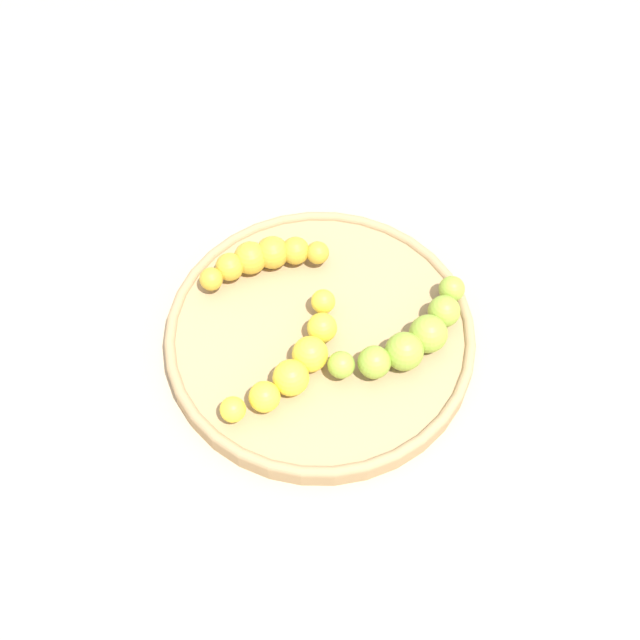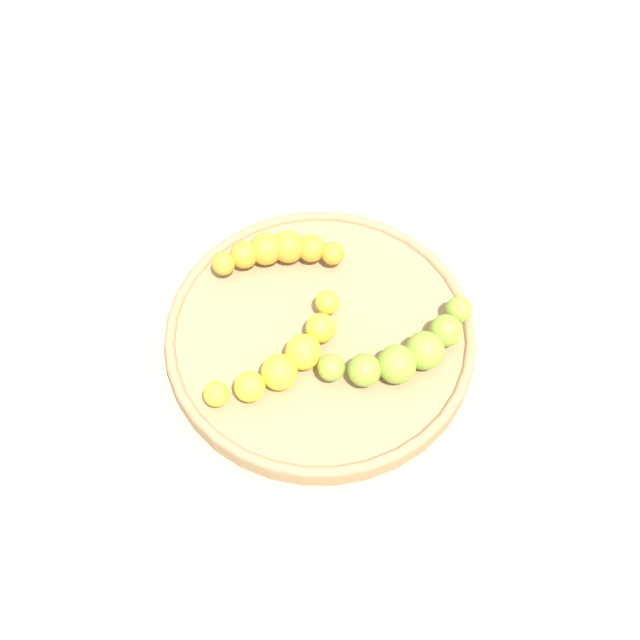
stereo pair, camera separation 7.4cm
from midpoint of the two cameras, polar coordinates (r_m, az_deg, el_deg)
ground_plane at (r=0.77m, az=2.74°, el=-1.75°), size 2.40×2.40×0.00m
fruit_bowl at (r=0.76m, az=2.77°, el=-1.27°), size 0.28×0.28×0.02m
banana_green at (r=0.73m, az=8.88°, el=-2.37°), size 0.08×0.14×0.03m
banana_spotted at (r=0.79m, az=-0.27°, el=4.59°), size 0.04×0.13×0.03m
banana_yellow at (r=0.72m, az=0.59°, el=-2.83°), size 0.11×0.13×0.03m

